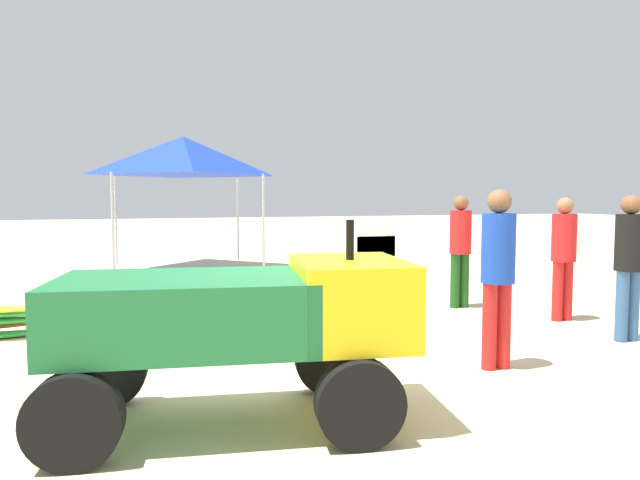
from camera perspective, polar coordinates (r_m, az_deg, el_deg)
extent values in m
plane|color=beige|center=(5.79, 0.42, -12.46)|extent=(80.00, 80.00, 0.00)
cube|color=#1E6B38|center=(4.26, -13.12, -6.90)|extent=(1.95, 1.37, 0.50)
cube|color=yellow|center=(4.34, 2.97, -5.91)|extent=(0.96, 1.21, 0.60)
cylinder|color=black|center=(4.28, 2.99, 0.02)|extent=(0.07, 0.07, 0.30)
cylinder|color=black|center=(4.99, 0.98, -11.61)|extent=(0.62, 0.27, 0.60)
cylinder|color=black|center=(3.97, 3.98, -15.89)|extent=(0.62, 0.27, 0.60)
cylinder|color=black|center=(5.00, -20.21, -11.85)|extent=(0.62, 0.27, 0.60)
cylinder|color=black|center=(3.98, -23.26, -16.18)|extent=(0.62, 0.27, 0.60)
cube|color=white|center=(7.18, 4.84, -5.56)|extent=(0.48, 0.48, 0.04)
cube|color=white|center=(6.95, 5.57, -4.23)|extent=(0.48, 0.04, 0.40)
cube|color=white|center=(7.16, 4.85, -4.85)|extent=(0.48, 0.48, 0.04)
cube|color=white|center=(6.94, 5.58, -3.49)|extent=(0.48, 0.04, 0.40)
cube|color=white|center=(7.15, 4.85, -4.14)|extent=(0.48, 0.48, 0.04)
cube|color=white|center=(6.92, 5.58, -2.75)|extent=(0.48, 0.04, 0.40)
cube|color=white|center=(7.14, 4.86, -3.43)|extent=(0.48, 0.48, 0.04)
cube|color=white|center=(6.91, 5.59, -2.01)|extent=(0.48, 0.04, 0.40)
cube|color=white|center=(7.13, 4.86, -2.71)|extent=(0.48, 0.48, 0.04)
cube|color=white|center=(6.90, 5.59, -1.27)|extent=(0.48, 0.04, 0.40)
cube|color=white|center=(7.12, 4.86, -1.99)|extent=(0.48, 0.48, 0.04)
cube|color=white|center=(6.90, 5.60, -0.53)|extent=(0.48, 0.04, 0.40)
cylinder|color=white|center=(7.49, 5.68, -6.94)|extent=(0.04, 0.04, 0.42)
cylinder|color=white|center=(7.33, 2.66, -7.17)|extent=(0.04, 0.04, 0.42)
cylinder|color=white|center=(7.12, 7.07, -7.55)|extent=(0.04, 0.04, 0.42)
cylinder|color=white|center=(6.95, 3.91, -7.81)|extent=(0.04, 0.04, 0.42)
cylinder|color=#194C19|center=(8.88, 13.24, -3.96)|extent=(0.14, 0.14, 0.82)
cylinder|color=#194C19|center=(8.96, 14.11, -3.90)|extent=(0.14, 0.14, 0.82)
cylinder|color=red|center=(8.84, 13.76, 0.77)|extent=(0.32, 0.32, 0.65)
sphere|color=brown|center=(8.83, 13.81, 3.59)|extent=(0.22, 0.22, 0.22)
cylinder|color=red|center=(5.83, 16.45, -8.22)|extent=(0.14, 0.14, 0.84)
cylinder|color=red|center=(5.93, 17.73, -8.05)|extent=(0.14, 0.14, 0.84)
cylinder|color=#193FB2|center=(5.77, 17.26, -0.78)|extent=(0.32, 0.32, 0.67)
sphere|color=brown|center=(5.75, 17.36, 3.67)|extent=(0.23, 0.23, 0.23)
cylinder|color=#33598C|center=(7.51, 27.75, -5.85)|extent=(0.14, 0.14, 0.82)
cylinder|color=#33598C|center=(7.62, 28.58, -5.73)|extent=(0.14, 0.14, 0.82)
cylinder|color=black|center=(7.48, 28.37, -0.23)|extent=(0.32, 0.32, 0.65)
sphere|color=brown|center=(7.46, 28.49, 3.10)|extent=(0.22, 0.22, 0.22)
cylinder|color=red|center=(8.38, 22.48, -4.72)|extent=(0.14, 0.14, 0.80)
cylinder|color=red|center=(8.48, 23.30, -4.63)|extent=(0.14, 0.14, 0.80)
cylinder|color=red|center=(8.35, 23.04, 0.22)|extent=(0.32, 0.32, 0.64)
sphere|color=#9E6B47|center=(8.33, 23.13, 3.15)|extent=(0.22, 0.22, 0.22)
cylinder|color=#B2B2B7|center=(11.90, -19.86, 1.20)|extent=(0.05, 0.05, 2.15)
cylinder|color=#B2B2B7|center=(12.20, -5.62, 1.51)|extent=(0.05, 0.05, 2.15)
cylinder|color=#B2B2B7|center=(14.90, -19.58, 1.79)|extent=(0.05, 0.05, 2.15)
cylinder|color=#B2B2B7|center=(15.14, -8.14, 2.03)|extent=(0.05, 0.05, 2.15)
pyramid|color=#1938BF|center=(13.46, -13.41, 8.12)|extent=(3.00, 3.00, 0.87)
cube|color=red|center=(8.06, -9.59, -6.11)|extent=(0.54, 0.35, 0.44)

